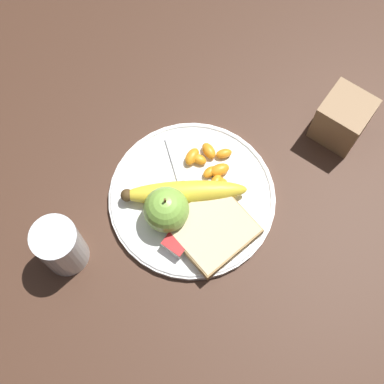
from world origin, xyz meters
TOP-DOWN VIEW (x-y plane):
  - ground_plane at (0.00, 0.00)m, footprint 3.00×3.00m
  - plate at (0.00, 0.00)m, footprint 0.27×0.27m
  - juice_glass at (0.19, -0.10)m, footprint 0.07×0.07m
  - apple at (0.05, -0.01)m, footprint 0.07×0.07m
  - banana at (0.01, -0.01)m, footprint 0.15×0.18m
  - bread_slice at (0.03, 0.06)m, footprint 0.14×0.13m
  - fork at (0.00, -0.01)m, footprint 0.12×0.14m
  - jam_packet at (0.07, 0.03)m, footprint 0.04×0.04m
  - orange_segment_0 at (-0.04, 0.02)m, footprint 0.03×0.02m
  - orange_segment_1 at (-0.05, -0.04)m, footprint 0.03×0.02m
  - orange_segment_2 at (-0.02, 0.02)m, footprint 0.03×0.03m
  - orange_segment_3 at (-0.09, 0.00)m, footprint 0.03×0.03m
  - orange_segment_4 at (-0.06, 0.01)m, footprint 0.04×0.03m
  - orange_segment_5 at (-0.05, -0.00)m, footprint 0.03×0.02m
  - orange_segment_6 at (-0.04, 0.03)m, footprint 0.03×0.03m
  - orange_segment_7 at (-0.06, -0.03)m, footprint 0.02×0.03m
  - orange_segment_8 at (-0.08, -0.02)m, footprint 0.03×0.04m
  - condiment_caddy at (-0.25, 0.13)m, footprint 0.08×0.08m

SIDE VIEW (x-z plane):
  - ground_plane at x=0.00m, z-range 0.00..0.00m
  - plate at x=0.00m, z-range 0.00..0.02m
  - fork at x=0.00m, z-range 0.01..0.02m
  - orange_segment_5 at x=-0.05m, z-range 0.01..0.03m
  - orange_segment_0 at x=-0.04m, z-range 0.01..0.03m
  - orange_segment_3 at x=-0.09m, z-range 0.01..0.03m
  - orange_segment_2 at x=-0.02m, z-range 0.01..0.03m
  - orange_segment_6 at x=-0.04m, z-range 0.01..0.03m
  - orange_segment_7 at x=-0.06m, z-range 0.01..0.03m
  - orange_segment_8 at x=-0.08m, z-range 0.01..0.03m
  - orange_segment_1 at x=-0.05m, z-range 0.01..0.03m
  - orange_segment_4 at x=-0.06m, z-range 0.01..0.03m
  - jam_packet at x=0.07m, z-range 0.01..0.03m
  - bread_slice at x=0.03m, z-range 0.01..0.03m
  - banana at x=0.01m, z-range 0.01..0.05m
  - condiment_caddy at x=-0.25m, z-range 0.00..0.09m
  - apple at x=0.05m, z-range 0.01..0.09m
  - juice_glass at x=0.19m, z-range 0.00..0.10m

